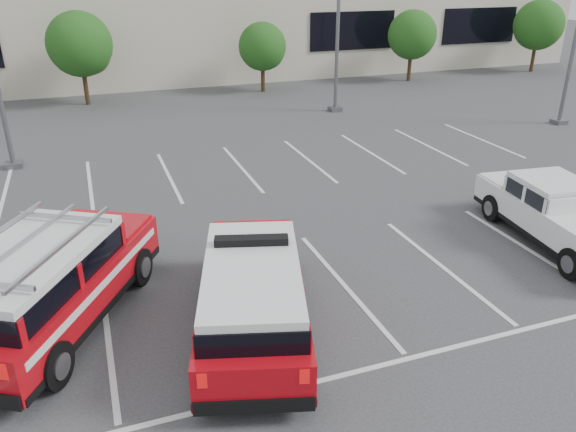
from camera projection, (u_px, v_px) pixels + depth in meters
name	position (u px, v px, depth m)	size (l,w,h in m)	color
ground	(345.00, 286.00, 13.25)	(120.00, 120.00, 0.00)	#363638
stall_markings	(282.00, 214.00, 17.10)	(23.00, 15.00, 0.01)	silver
convention_building	(152.00, 0.00, 38.69)	(60.00, 16.99, 13.20)	beige
tree_mid_left	(82.00, 46.00, 29.37)	(3.37, 3.37, 4.85)	#3F2B19
tree_mid_right	(264.00, 48.00, 32.71)	(2.77, 2.77, 3.99)	#3F2B19
tree_right	(413.00, 36.00, 35.73)	(3.07, 3.07, 4.42)	#3F2B19
tree_far_right	(539.00, 27.00, 38.75)	(3.37, 3.37, 4.85)	#3F2B19
light_pole_mid	(339.00, 5.00, 27.03)	(0.90, 0.60, 10.24)	#59595E
fire_chief_suv	(253.00, 298.00, 11.30)	(3.49, 5.87, 1.94)	#A80810
white_pickup	(557.00, 220.00, 15.10)	(2.52, 5.62, 1.67)	silver
ladder_suv	(50.00, 289.00, 11.45)	(4.77, 6.00, 2.23)	#A80810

